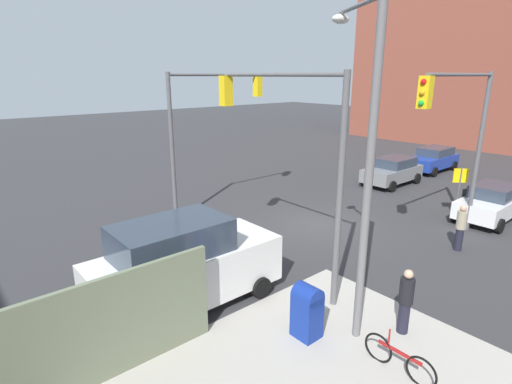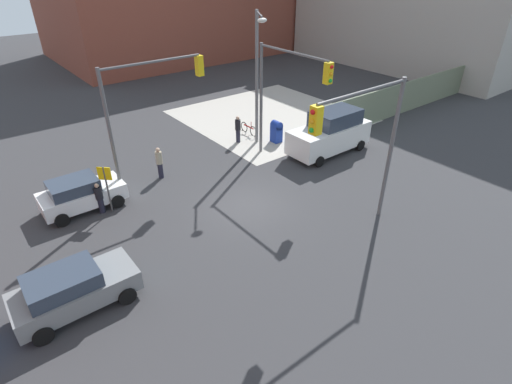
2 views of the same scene
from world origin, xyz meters
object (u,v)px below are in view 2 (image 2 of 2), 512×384
(coupe_gray, at_px, (73,289))
(pedestrian_waiting, at_px, (99,198))
(pedestrian_walking_north, at_px, (238,129))
(bicycle_leaning_on_fence, at_px, (249,129))
(traffic_signal_se_corner, at_px, (366,134))
(street_lamp_corner, at_px, (257,71))
(van_white_delivery, at_px, (330,133))
(sedan_white, at_px, (80,194))
(mailbox_blue, at_px, (276,131))
(traffic_signal_ne_corner, at_px, (285,85))
(traffic_signal_nw_corner, at_px, (148,101))
(pedestrian_crossing, at_px, (159,162))

(coupe_gray, height_order, pedestrian_waiting, coupe_gray)
(pedestrian_walking_north, distance_m, bicycle_leaning_on_fence, 1.67)
(pedestrian_walking_north, height_order, bicycle_leaning_on_fence, pedestrian_walking_north)
(coupe_gray, distance_m, pedestrian_waiting, 6.09)
(traffic_signal_se_corner, xyz_separation_m, pedestrian_walking_north, (1.68, 11.00, -3.69))
(street_lamp_corner, xyz_separation_m, van_white_delivery, (2.78, -3.69, -3.42))
(street_lamp_corner, xyz_separation_m, pedestrian_waiting, (-10.81, -1.69, -3.90))
(sedan_white, bearing_deg, pedestrian_walking_north, 9.79)
(van_white_delivery, height_order, bicycle_leaning_on_fence, van_white_delivery)
(street_lamp_corner, relative_size, mailbox_blue, 5.59)
(mailbox_blue, relative_size, pedestrian_walking_north, 0.81)
(coupe_gray, height_order, sedan_white, same)
(pedestrian_walking_north, bearing_deg, mailbox_blue, 149.67)
(traffic_signal_se_corner, height_order, street_lamp_corner, street_lamp_corner)
(traffic_signal_ne_corner, bearing_deg, mailbox_blue, 56.23)
(traffic_signal_nw_corner, xyz_separation_m, street_lamp_corner, (7.47, 0.99, 0.08))
(mailbox_blue, bearing_deg, traffic_signal_ne_corner, -123.77)
(mailbox_blue, bearing_deg, van_white_delivery, -63.66)
(traffic_signal_nw_corner, relative_size, bicycle_leaning_on_fence, 3.71)
(pedestrian_crossing, bearing_deg, traffic_signal_se_corner, 145.76)
(traffic_signal_ne_corner, bearing_deg, traffic_signal_nw_corner, 163.65)
(street_lamp_corner, bearing_deg, coupe_gray, -152.49)
(pedestrian_walking_north, bearing_deg, street_lamp_corner, 135.01)
(street_lamp_corner, bearing_deg, traffic_signal_nw_corner, -172.48)
(traffic_signal_nw_corner, relative_size, sedan_white, 1.71)
(sedan_white, relative_size, pedestrian_waiting, 2.44)
(traffic_signal_nw_corner, bearing_deg, street_lamp_corner, 7.52)
(traffic_signal_ne_corner, xyz_separation_m, coupe_gray, (-13.11, -4.06, -3.78))
(coupe_gray, height_order, pedestrian_walking_north, pedestrian_walking_north)
(traffic_signal_se_corner, distance_m, van_white_delivery, 8.86)
(bicycle_leaning_on_fence, bearing_deg, van_white_delivery, -67.96)
(pedestrian_walking_north, relative_size, bicycle_leaning_on_fence, 1.01)
(van_white_delivery, bearing_deg, coupe_gray, -168.27)
(pedestrian_crossing, bearing_deg, traffic_signal_ne_corner, -172.09)
(mailbox_blue, bearing_deg, pedestrian_crossing, 178.60)
(coupe_gray, bearing_deg, street_lamp_corner, 27.51)
(coupe_gray, distance_m, pedestrian_crossing, 9.49)
(sedan_white, distance_m, bicycle_leaning_on_fence, 12.27)
(mailbox_blue, distance_m, pedestrian_crossing, 8.20)
(pedestrian_walking_north, bearing_deg, traffic_signal_nw_corner, 23.25)
(street_lamp_corner, height_order, mailbox_blue, street_lamp_corner)
(van_white_delivery, relative_size, pedestrian_crossing, 3.02)
(mailbox_blue, relative_size, bicycle_leaning_on_fence, 0.82)
(traffic_signal_nw_corner, height_order, traffic_signal_se_corner, same)
(traffic_signal_ne_corner, relative_size, bicycle_leaning_on_fence, 3.71)
(bicycle_leaning_on_fence, bearing_deg, street_lamp_corner, -109.15)
(van_white_delivery, bearing_deg, pedestrian_walking_north, 127.33)
(pedestrian_crossing, distance_m, pedestrian_walking_north, 6.33)
(coupe_gray, bearing_deg, pedestrian_crossing, 45.82)
(sedan_white, bearing_deg, mailbox_blue, 1.50)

